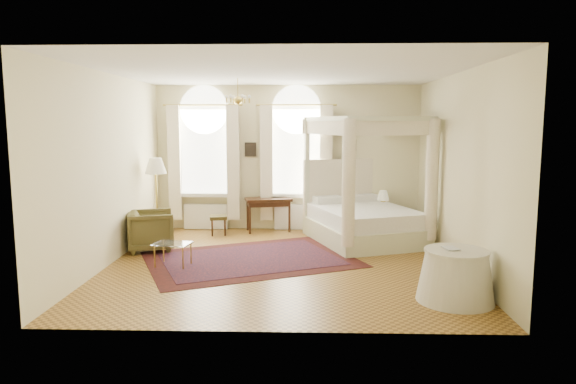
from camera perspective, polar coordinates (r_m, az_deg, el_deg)
name	(u,v)px	position (r m, az deg, el deg)	size (l,w,h in m)	color
ground	(282,263)	(9.10, -0.64, -7.92)	(6.00, 6.00, 0.00)	olive
room_walls	(282,151)	(8.78, -0.66, 4.63)	(6.00, 6.00, 6.00)	beige
window_left	(205,165)	(11.89, -9.26, 2.93)	(1.62, 0.27, 3.29)	white
window_right	(296,166)	(11.67, 0.92, 2.95)	(1.62, 0.27, 3.29)	white
chandelier	(238,99)	(10.05, -5.59, 10.25)	(0.51, 0.45, 0.50)	#B0943A
wall_pictures	(291,148)	(11.75, 0.38, 4.94)	(2.54, 0.03, 0.39)	black
canopy_bed	(364,214)	(10.73, 8.48, -2.41)	(2.60, 2.86, 2.57)	beige
nightstand	(382,221)	(11.71, 10.44, -3.15)	(0.39, 0.35, 0.55)	#351B0E
nightstand_lamp	(383,197)	(11.67, 10.53, -0.50)	(0.27, 0.27, 0.40)	#B0943A
writing_desk	(268,203)	(11.63, -2.20, -1.22)	(1.11, 0.75, 0.77)	#351B0E
laptop	(278,197)	(11.71, -1.17, -0.53)	(0.33, 0.22, 0.03)	black
stool	(218,219)	(11.41, -7.74, -2.97)	(0.43, 0.43, 0.43)	#443D1D
armchair	(151,230)	(10.29, -14.97, -4.14)	(0.83, 0.85, 0.77)	#4B4420
coffee_table	(173,245)	(9.05, -12.69, -5.81)	(0.66, 0.52, 0.41)	silver
floor_lamp	(156,170)	(10.98, -14.49, 2.36)	(0.45, 0.45, 1.73)	#B0943A
oriental_rug	(251,259)	(9.37, -4.19, -7.44)	(4.32, 3.81, 0.01)	#461510
side_table	(456,276)	(7.52, 18.12, -8.85)	(1.06, 1.06, 0.72)	beige
book	(445,249)	(7.40, 17.02, -6.04)	(0.18, 0.24, 0.02)	black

